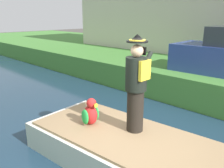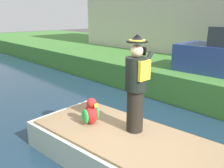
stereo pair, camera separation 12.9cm
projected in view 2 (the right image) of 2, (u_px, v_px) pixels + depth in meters
name	position (u px, v px, depth m)	size (l,w,h in m)	color
canal_water	(130.00, 167.00, 4.56)	(6.62, 48.00, 0.10)	#1E384C
boat	(129.00, 150.00, 4.48)	(2.19, 4.35, 0.61)	silver
person_pirate	(136.00, 85.00, 4.35)	(0.61, 0.42, 1.85)	black
parrot_plush	(91.00, 113.00, 4.82)	(0.36, 0.34, 0.57)	red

